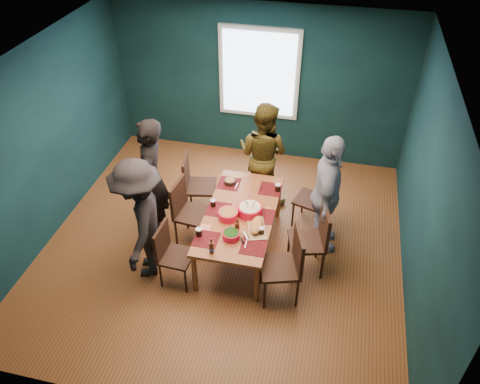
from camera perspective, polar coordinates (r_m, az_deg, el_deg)
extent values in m
cube|color=brown|center=(6.82, -1.99, -6.32)|extent=(5.00, 5.00, 0.01)
cube|color=silver|center=(5.29, -2.64, 15.06)|extent=(5.00, 5.00, 0.01)
cube|color=#113738|center=(6.95, -22.74, 5.44)|extent=(0.01, 5.00, 2.70)
cube|color=#113738|center=(5.93, 21.81, -0.30)|extent=(0.01, 5.00, 2.70)
cube|color=#113738|center=(8.07, 2.34, 13.04)|extent=(5.00, 0.01, 2.70)
cube|color=#113738|center=(4.27, -11.15, -16.22)|extent=(5.00, 0.01, 2.70)
cube|color=beige|center=(7.96, 2.34, 14.25)|extent=(1.35, 0.06, 1.55)
cube|color=brown|center=(6.27, 0.03, -2.69)|extent=(0.92, 1.83, 0.05)
cylinder|color=brown|center=(6.02, -5.57, -9.73)|extent=(0.06, 0.06, 0.65)
cylinder|color=brown|center=(5.88, 2.06, -11.07)|extent=(0.06, 0.06, 0.65)
cylinder|color=brown|center=(7.20, -1.61, -0.04)|extent=(0.06, 0.06, 0.65)
cylinder|color=brown|center=(7.08, 4.72, -0.94)|extent=(0.06, 0.06, 0.65)
cube|color=black|center=(7.07, -4.83, 0.67)|extent=(0.53, 0.53, 0.04)
cube|color=black|center=(6.94, -6.62, 2.46)|extent=(0.13, 0.45, 0.49)
cylinder|color=black|center=(7.11, -6.44, -1.86)|extent=(0.03, 0.03, 0.46)
cylinder|color=black|center=(7.06, -3.34, -1.94)|extent=(0.03, 0.03, 0.46)
cylinder|color=black|center=(7.40, -6.06, 0.06)|extent=(0.03, 0.03, 0.46)
cylinder|color=black|center=(7.36, -3.08, -0.01)|extent=(0.03, 0.03, 0.46)
cube|color=black|center=(6.59, -5.77, -2.73)|extent=(0.49, 0.49, 0.04)
cube|color=black|center=(6.49, -7.54, -0.57)|extent=(0.09, 0.45, 0.49)
cylinder|color=black|center=(6.70, -7.79, -5.00)|extent=(0.03, 0.03, 0.46)
cylinder|color=black|center=(6.57, -4.76, -5.77)|extent=(0.03, 0.03, 0.46)
cylinder|color=black|center=(6.95, -6.46, -2.97)|extent=(0.03, 0.03, 0.46)
cylinder|color=black|center=(6.83, -3.52, -3.67)|extent=(0.03, 0.03, 0.46)
cube|color=black|center=(6.09, -7.73, -7.84)|extent=(0.42, 0.42, 0.04)
cube|color=black|center=(5.98, -9.54, -5.87)|extent=(0.06, 0.40, 0.44)
cylinder|color=black|center=(6.20, -9.65, -10.02)|extent=(0.03, 0.03, 0.41)
cylinder|color=black|center=(6.09, -6.64, -10.76)|extent=(0.03, 0.03, 0.41)
cylinder|color=black|center=(6.41, -8.41, -7.85)|extent=(0.03, 0.03, 0.41)
cylinder|color=black|center=(6.30, -5.51, -8.51)|extent=(0.03, 0.03, 0.41)
cube|color=black|center=(6.93, 8.56, -0.94)|extent=(0.53, 0.53, 0.04)
cube|color=black|center=(6.73, 10.24, 0.20)|extent=(0.16, 0.41, 0.46)
cylinder|color=black|center=(7.00, 6.45, -2.78)|extent=(0.03, 0.03, 0.43)
cylinder|color=black|center=(6.91, 9.16, -3.74)|extent=(0.03, 0.03, 0.43)
cylinder|color=black|center=(7.26, 7.65, -1.16)|extent=(0.03, 0.03, 0.43)
cylinder|color=black|center=(7.17, 10.27, -2.07)|extent=(0.03, 0.03, 0.43)
cube|color=black|center=(6.20, 8.13, -6.02)|extent=(0.56, 0.56, 0.04)
cube|color=black|center=(6.05, 10.31, -4.08)|extent=(0.16, 0.46, 0.50)
cylinder|color=black|center=(6.22, 6.37, -9.05)|extent=(0.04, 0.04, 0.47)
cylinder|color=black|center=(6.28, 9.98, -8.88)|extent=(0.04, 0.04, 0.47)
cylinder|color=black|center=(6.49, 5.96, -6.50)|extent=(0.04, 0.04, 0.47)
cylinder|color=black|center=(6.55, 9.40, -6.37)|extent=(0.04, 0.04, 0.47)
cube|color=black|center=(5.83, 4.85, -9.16)|extent=(0.59, 0.59, 0.04)
cube|color=black|center=(5.66, 7.14, -7.08)|extent=(0.18, 0.46, 0.51)
cylinder|color=black|center=(5.87, 3.02, -12.47)|extent=(0.04, 0.04, 0.48)
cylinder|color=black|center=(5.92, 6.97, -12.16)|extent=(0.04, 0.04, 0.48)
cylinder|color=black|center=(6.13, 2.56, -9.57)|extent=(0.04, 0.04, 0.48)
cylinder|color=black|center=(6.18, 6.32, -9.31)|extent=(0.04, 0.04, 0.48)
imported|color=black|center=(6.58, -10.74, 1.51)|extent=(0.55, 0.74, 1.84)
imported|color=black|center=(7.11, 2.83, 4.63)|extent=(0.99, 0.87, 1.70)
imported|color=white|center=(6.33, 10.50, -0.38)|extent=(0.49, 1.07, 1.78)
imported|color=black|center=(6.00, -12.01, -3.41)|extent=(0.89, 1.25, 1.75)
cylinder|color=red|center=(6.15, -1.46, -2.78)|extent=(0.27, 0.27, 0.11)
cylinder|color=#4B832F|center=(6.11, -1.46, -2.44)|extent=(0.23, 0.23, 0.02)
cylinder|color=red|center=(6.20, 1.21, -2.25)|extent=(0.32, 0.32, 0.13)
cylinder|color=beige|center=(6.16, 1.22, -1.83)|extent=(0.28, 0.28, 0.02)
cylinder|color=tan|center=(6.12, 1.61, -1.55)|extent=(0.09, 0.17, 0.25)
cylinder|color=tan|center=(6.13, 0.93, -1.45)|extent=(0.08, 0.18, 0.25)
cylinder|color=red|center=(5.87, -1.08, -5.27)|extent=(0.22, 0.22, 0.09)
cylinder|color=#194511|center=(5.84, -1.08, -4.97)|extent=(0.20, 0.20, 0.02)
cube|color=tan|center=(6.01, 2.03, -4.46)|extent=(0.34, 0.48, 0.02)
ellipsoid|color=#C17845|center=(5.97, 2.04, -4.04)|extent=(0.26, 0.38, 0.10)
cube|color=#B0B0B7|center=(5.89, 0.69, -5.33)|extent=(0.11, 0.16, 0.00)
cylinder|color=black|center=(5.83, 0.28, -5.90)|extent=(0.07, 0.09, 0.02)
sphere|color=#1F5513|center=(5.90, 1.86, -4.61)|extent=(0.03, 0.03, 0.03)
sphere|color=#1F5513|center=(5.97, 2.05, -4.00)|extent=(0.03, 0.03, 0.03)
sphere|color=#1F5513|center=(6.04, 2.23, -3.40)|extent=(0.03, 0.03, 0.03)
cylinder|color=black|center=(6.74, -1.23, 1.26)|extent=(0.17, 0.17, 0.07)
cylinder|color=#4B832F|center=(6.72, -1.24, 1.45)|extent=(0.14, 0.14, 0.02)
cylinder|color=#4D1C0D|center=(5.67, -3.50, -6.77)|extent=(0.06, 0.06, 0.17)
cylinder|color=#4D1C0D|center=(5.59, -3.54, -5.93)|extent=(0.02, 0.02, 0.06)
cylinder|color=#1735A5|center=(5.69, -3.48, -6.97)|extent=(0.06, 0.06, 0.04)
cylinder|color=#4D1C0D|center=(5.91, -0.34, -4.38)|extent=(0.06, 0.06, 0.17)
cylinder|color=#4D1C0D|center=(5.83, -0.34, -3.54)|extent=(0.02, 0.02, 0.07)
cylinder|color=black|center=(5.91, -5.03, -4.92)|extent=(0.08, 0.08, 0.11)
cylinder|color=silver|center=(5.88, -5.06, -4.55)|extent=(0.08, 0.08, 0.02)
cylinder|color=black|center=(5.92, 2.63, -4.78)|extent=(0.07, 0.07, 0.10)
cylinder|color=silver|center=(5.89, 2.65, -4.45)|extent=(0.08, 0.08, 0.02)
cylinder|color=black|center=(6.61, 4.63, 0.53)|extent=(0.08, 0.08, 0.11)
cylinder|color=silver|center=(6.58, 4.65, 0.88)|extent=(0.08, 0.08, 0.02)
cylinder|color=black|center=(6.34, -3.29, -1.37)|extent=(0.07, 0.07, 0.10)
cylinder|color=silver|center=(6.31, -3.31, -1.05)|extent=(0.08, 0.08, 0.02)
cube|color=#DC7C5C|center=(6.28, 3.18, -2.38)|extent=(0.20, 0.20, 0.00)
cube|color=#DC7C5C|center=(6.05, -4.26, -4.35)|extent=(0.13, 0.13, 0.00)
cube|color=#DC7C5C|center=(5.71, 2.01, -7.40)|extent=(0.14, 0.14, 0.00)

